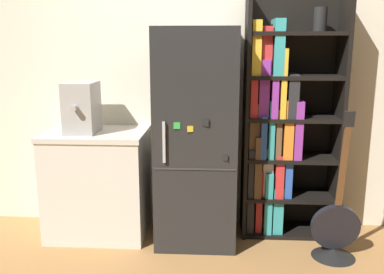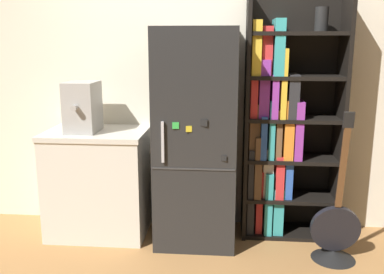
{
  "view_description": "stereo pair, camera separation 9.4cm",
  "coord_description": "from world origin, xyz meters",
  "px_view_note": "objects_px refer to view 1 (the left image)",
  "views": [
    {
      "loc": [
        0.15,
        -3.14,
        1.59
      ],
      "look_at": [
        -0.04,
        0.15,
        0.84
      ],
      "focal_mm": 40.0,
      "sensor_mm": 36.0,
      "label": 1
    },
    {
      "loc": [
        0.24,
        -3.13,
        1.59
      ],
      "look_at": [
        -0.04,
        0.15,
        0.84
      ],
      "focal_mm": 40.0,
      "sensor_mm": 36.0,
      "label": 2
    }
  ],
  "objects_px": {
    "refrigerator": "(197,137)",
    "bookshelf": "(279,128)",
    "guitar": "(335,236)",
    "espresso_machine": "(82,107)"
  },
  "relations": [
    {
      "from": "espresso_machine",
      "to": "guitar",
      "type": "bearing_deg",
      "value": -8.09
    },
    {
      "from": "bookshelf",
      "to": "guitar",
      "type": "relative_size",
      "value": 1.74
    },
    {
      "from": "bookshelf",
      "to": "espresso_machine",
      "type": "bearing_deg",
      "value": -174.0
    },
    {
      "from": "refrigerator",
      "to": "espresso_machine",
      "type": "height_order",
      "value": "refrigerator"
    },
    {
      "from": "espresso_machine",
      "to": "guitar",
      "type": "distance_m",
      "value": 2.17
    },
    {
      "from": "refrigerator",
      "to": "bookshelf",
      "type": "relative_size",
      "value": 0.86
    },
    {
      "from": "refrigerator",
      "to": "bookshelf",
      "type": "bearing_deg",
      "value": 13.42
    },
    {
      "from": "refrigerator",
      "to": "bookshelf",
      "type": "height_order",
      "value": "bookshelf"
    },
    {
      "from": "refrigerator",
      "to": "guitar",
      "type": "distance_m",
      "value": 1.28
    },
    {
      "from": "bookshelf",
      "to": "espresso_machine",
      "type": "relative_size",
      "value": 4.95
    }
  ]
}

